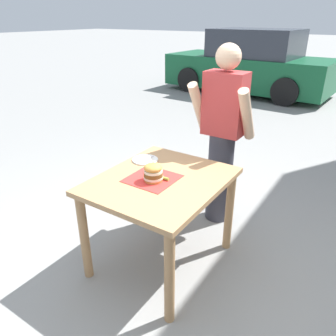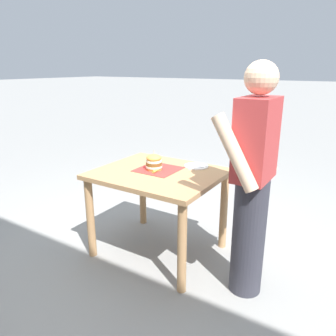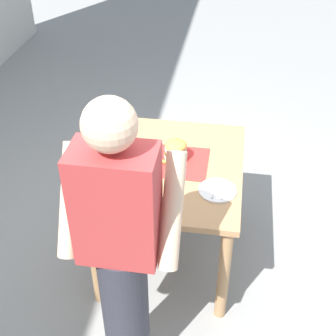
# 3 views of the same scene
# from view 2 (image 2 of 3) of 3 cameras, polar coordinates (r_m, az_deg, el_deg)

# --- Properties ---
(ground_plane) EXTENTS (80.00, 80.00, 0.00)m
(ground_plane) POSITION_cam_2_polar(r_m,az_deg,el_deg) (3.16, -1.58, -14.13)
(ground_plane) COLOR gray
(patio_table) EXTENTS (0.89, 1.05, 0.78)m
(patio_table) POSITION_cam_2_polar(r_m,az_deg,el_deg) (2.88, -1.68, -3.06)
(patio_table) COLOR tan
(patio_table) RESTS_ON ground
(serving_paper) EXTENTS (0.35, 0.35, 0.00)m
(serving_paper) POSITION_cam_2_polar(r_m,az_deg,el_deg) (2.90, -1.70, -0.22)
(serving_paper) COLOR red
(serving_paper) RESTS_ON patio_table
(sandwich) EXTENTS (0.15, 0.15, 0.17)m
(sandwich) POSITION_cam_2_polar(r_m,az_deg,el_deg) (2.87, -2.46, 1.06)
(sandwich) COLOR gold
(sandwich) RESTS_ON serving_paper
(pickle_spear) EXTENTS (0.07, 0.03, 0.02)m
(pickle_spear) POSITION_cam_2_polar(r_m,az_deg,el_deg) (2.80, -2.25, -0.51)
(pickle_spear) COLOR #8EA83D
(pickle_spear) RESTS_ON serving_paper
(side_plate_with_forks) EXTENTS (0.22, 0.22, 0.02)m
(side_plate_with_forks) POSITION_cam_2_polar(r_m,az_deg,el_deg) (2.98, 4.94, 0.33)
(side_plate_with_forks) COLOR white
(side_plate_with_forks) RESTS_ON patio_table
(diner_across_table) EXTENTS (0.55, 0.35, 1.69)m
(diner_across_table) POSITION_cam_2_polar(r_m,az_deg,el_deg) (2.36, 14.47, -2.17)
(diner_across_table) COLOR #33333D
(diner_across_table) RESTS_ON ground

